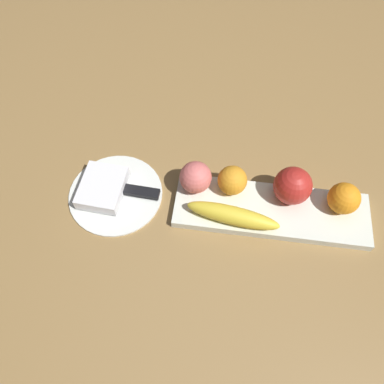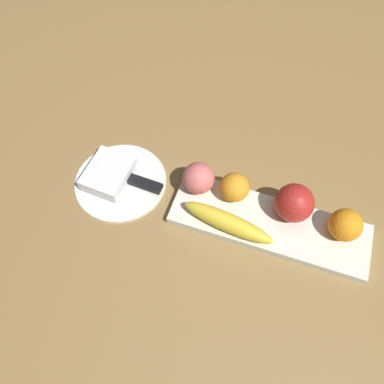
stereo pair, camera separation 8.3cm
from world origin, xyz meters
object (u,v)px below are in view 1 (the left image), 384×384
folded_napkin (102,188)px  knife (133,191)px  banana (233,215)px  orange_near_banana (344,198)px  peach (196,177)px  apple (293,186)px  dinner_plate (116,194)px  orange_near_apple (232,180)px  fruit_tray (271,210)px

folded_napkin → knife: (-0.07, -0.01, -0.01)m
banana → folded_napkin: bearing=-180.0°
banana → folded_napkin: (0.29, -0.04, -0.02)m
orange_near_banana → folded_napkin: size_ratio=0.61×
orange_near_banana → peach: (0.32, -0.01, 0.00)m
apple → banana: (0.12, 0.08, -0.02)m
knife → dinner_plate: bearing=12.4°
peach → folded_napkin: peach is taller
peach → knife: peach is taller
dinner_plate → knife: bearing=-170.4°
folded_napkin → orange_near_apple: bearing=-172.1°
orange_near_banana → apple: bearing=-6.7°
apple → peach: bearing=0.7°
orange_near_apple → dinner_plate: size_ratio=0.31×
apple → banana: apple is taller
banana → peach: size_ratio=2.81×
dinner_plate → apple: bearing=-174.5°
dinner_plate → folded_napkin: bearing=0.0°
banana → orange_near_apple: bearing=103.8°
orange_near_apple → orange_near_banana: (-0.24, 0.01, 0.00)m
apple → orange_near_banana: size_ratio=1.21×
apple → orange_near_apple: 0.13m
orange_near_apple → orange_near_banana: bearing=176.4°
orange_near_banana → banana: bearing=15.7°
apple → orange_near_apple: size_ratio=1.27×
folded_napkin → banana: bearing=172.3°
dinner_plate → banana: bearing=171.6°
dinner_plate → knife: (-0.04, -0.01, 0.01)m
orange_near_apple → orange_near_banana: size_ratio=0.95×
fruit_tray → knife: 0.31m
banana → knife: 0.23m
banana → peach: bearing=147.7°
peach → knife: (0.14, 0.03, -0.04)m
folded_napkin → orange_near_banana: bearing=-177.3°
banana → orange_near_apple: orange_near_apple is taller
fruit_tray → folded_napkin: folded_napkin is taller
apple → fruit_tray: bearing=46.2°
orange_near_banana → knife: size_ratio=0.38×
orange_near_banana → folded_napkin: (0.52, 0.02, -0.03)m
orange_near_apple → folded_napkin: orange_near_apple is taller
fruit_tray → knife: same height
peach → folded_napkin: (0.21, 0.03, -0.03)m
fruit_tray → dinner_plate: size_ratio=2.00×
apple → knife: apple is taller
fruit_tray → folded_napkin: 0.38m
peach → folded_napkin: 0.21m
peach → folded_napkin: bearing=9.6°
banana → knife: size_ratio=1.10×
apple → knife: (0.35, 0.03, -0.05)m
orange_near_apple → folded_napkin: 0.29m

